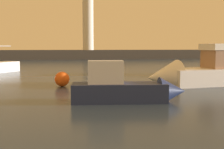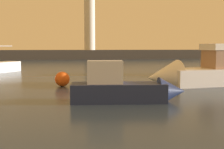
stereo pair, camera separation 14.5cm
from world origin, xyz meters
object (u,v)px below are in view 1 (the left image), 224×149
(lighthouse, at_px, (88,20))
(motorboat_1, at_px, (130,89))
(motorboat_2, at_px, (200,72))
(mooring_buoy, at_px, (62,79))

(lighthouse, distance_m, motorboat_1, 51.18)
(motorboat_1, distance_m, motorboat_2, 8.58)
(lighthouse, height_order, motorboat_2, lighthouse)
(mooring_buoy, bearing_deg, motorboat_2, -4.10)
(mooring_buoy, bearing_deg, motorboat_1, -59.20)
(lighthouse, distance_m, mooring_buoy, 45.26)
(motorboat_2, bearing_deg, motorboat_1, -139.87)
(motorboat_1, height_order, motorboat_2, motorboat_2)
(motorboat_1, relative_size, motorboat_2, 0.66)
(motorboat_1, bearing_deg, lighthouse, 89.20)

